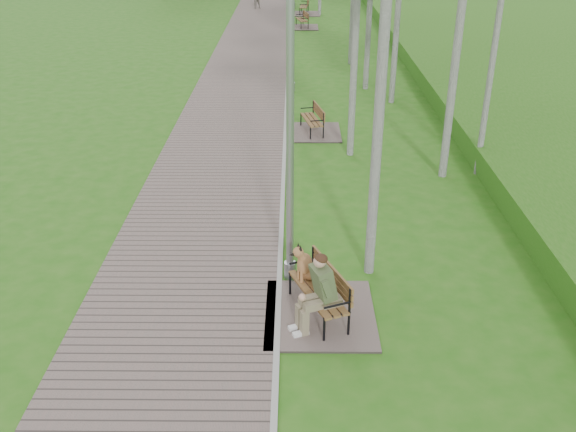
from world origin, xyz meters
name	(u,v)px	position (x,y,z in m)	size (l,w,h in m)	color
ground	(281,247)	(0.00, 0.00, 0.00)	(120.00, 120.00, 0.00)	#256413
walkway	(254,40)	(-1.75, 21.50, 0.02)	(3.50, 67.00, 0.04)	#6B5D57
kerb	(289,40)	(0.00, 21.50, 0.03)	(0.10, 67.00, 0.05)	#999993
embankment	(536,47)	(12.00, 20.00, 0.00)	(14.00, 70.00, 1.60)	#457624
bench_main	(315,294)	(0.63, -2.44, 0.46)	(1.89, 2.10, 1.65)	#6B5D57
bench_second	(312,127)	(0.82, 7.23, 0.19)	(1.68, 1.87, 1.03)	#6B5D57
bench_third	(302,24)	(0.72, 25.03, 0.19)	(1.70, 1.89, 1.05)	#6B5D57
bench_far	(304,11)	(0.89, 29.64, 0.21)	(1.88, 2.09, 1.15)	#6B5D57
lamp_post_near	(290,143)	(0.20, -1.18, 2.72)	(0.23, 0.23, 5.83)	#97999E
lamp_post_second	(292,21)	(0.20, 12.01, 2.55)	(0.21, 0.21, 5.46)	#97999E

